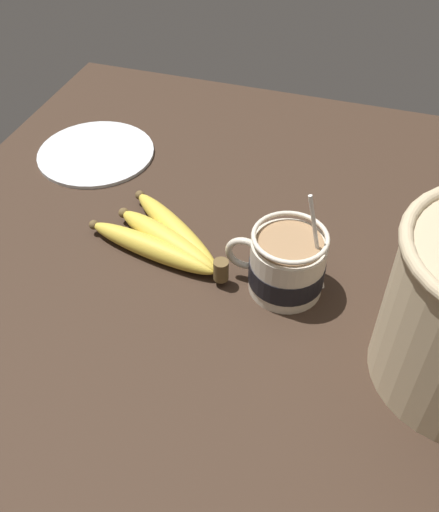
# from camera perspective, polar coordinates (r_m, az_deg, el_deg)

# --- Properties ---
(table) EXTENTS (1.05, 1.05, 0.04)m
(table) POSITION_cam_1_polar(r_m,az_deg,el_deg) (0.76, 4.53, -4.44)
(table) COLOR #332319
(table) RESTS_ON ground
(coffee_mug) EXTENTS (0.13, 0.10, 0.16)m
(coffee_mug) POSITION_cam_1_polar(r_m,az_deg,el_deg) (0.73, 6.70, -0.89)
(coffee_mug) COLOR beige
(coffee_mug) RESTS_ON table
(banana_bunch) EXTENTS (0.22, 0.15, 0.04)m
(banana_bunch) POSITION_cam_1_polar(r_m,az_deg,el_deg) (0.80, -5.45, 1.67)
(banana_bunch) COLOR brown
(banana_bunch) RESTS_ON table
(small_plate) EXTENTS (0.20, 0.20, 0.01)m
(small_plate) POSITION_cam_1_polar(r_m,az_deg,el_deg) (1.01, -12.24, 10.04)
(small_plate) COLOR silver
(small_plate) RESTS_ON table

